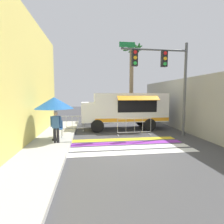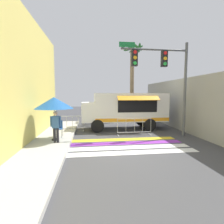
{
  "view_description": "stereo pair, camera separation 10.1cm",
  "coord_description": "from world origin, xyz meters",
  "px_view_note": "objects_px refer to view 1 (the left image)",
  "views": [
    {
      "loc": [
        -1.77,
        -7.92,
        2.56
      ],
      "look_at": [
        -0.28,
        2.98,
        1.46
      ],
      "focal_mm": 28.0,
      "sensor_mm": 36.0,
      "label": 1
    },
    {
      "loc": [
        -1.67,
        -7.93,
        2.56
      ],
      "look_at": [
        -0.28,
        2.98,
        1.46
      ],
      "focal_mm": 28.0,
      "sensor_mm": 36.0,
      "label": 2
    }
  ],
  "objects_px": {
    "barricade_side": "(72,124)",
    "traffic_signal_pole": "(164,70)",
    "food_truck": "(123,108)",
    "barricade_front": "(134,127)",
    "folding_chair": "(58,127)",
    "palm_tree": "(131,69)",
    "vendor_person": "(56,125)",
    "patio_umbrella": "(54,103)"
  },
  "relations": [
    {
      "from": "patio_umbrella",
      "to": "traffic_signal_pole",
      "type": "bearing_deg",
      "value": 5.18
    },
    {
      "from": "food_truck",
      "to": "barricade_front",
      "type": "bearing_deg",
      "value": -81.7
    },
    {
      "from": "traffic_signal_pole",
      "to": "vendor_person",
      "type": "xyz_separation_m",
      "value": [
        -6.03,
        -1.07,
        -2.92
      ]
    },
    {
      "from": "food_truck",
      "to": "vendor_person",
      "type": "bearing_deg",
      "value": -137.7
    },
    {
      "from": "vendor_person",
      "to": "barricade_front",
      "type": "relative_size",
      "value": 0.72
    },
    {
      "from": "food_truck",
      "to": "barricade_front",
      "type": "relative_size",
      "value": 2.8
    },
    {
      "from": "traffic_signal_pole",
      "to": "vendor_person",
      "type": "distance_m",
      "value": 6.78
    },
    {
      "from": "palm_tree",
      "to": "traffic_signal_pole",
      "type": "bearing_deg",
      "value": -86.48
    },
    {
      "from": "vendor_person",
      "to": "food_truck",
      "type": "bearing_deg",
      "value": 46.46
    },
    {
      "from": "traffic_signal_pole",
      "to": "patio_umbrella",
      "type": "bearing_deg",
      "value": -174.82
    },
    {
      "from": "folding_chair",
      "to": "traffic_signal_pole",
      "type": "bearing_deg",
      "value": -5.4
    },
    {
      "from": "barricade_front",
      "to": "barricade_side",
      "type": "bearing_deg",
      "value": 156.21
    },
    {
      "from": "folding_chair",
      "to": "palm_tree",
      "type": "bearing_deg",
      "value": 43.23
    },
    {
      "from": "palm_tree",
      "to": "patio_umbrella",
      "type": "bearing_deg",
      "value": -129.99
    },
    {
      "from": "folding_chair",
      "to": "vendor_person",
      "type": "distance_m",
      "value": 1.29
    },
    {
      "from": "vendor_person",
      "to": "folding_chair",
      "type": "bearing_deg",
      "value": 99.14
    },
    {
      "from": "food_truck",
      "to": "patio_umbrella",
      "type": "height_order",
      "value": "food_truck"
    },
    {
      "from": "patio_umbrella",
      "to": "palm_tree",
      "type": "xyz_separation_m",
      "value": [
        5.78,
        6.9,
        2.81
      ]
    },
    {
      "from": "barricade_side",
      "to": "barricade_front",
      "type": "bearing_deg",
      "value": -23.79
    },
    {
      "from": "food_truck",
      "to": "vendor_person",
      "type": "xyz_separation_m",
      "value": [
        -4.16,
        -3.79,
        -0.51
      ]
    },
    {
      "from": "folding_chair",
      "to": "barricade_side",
      "type": "distance_m",
      "value": 2.34
    },
    {
      "from": "patio_umbrella",
      "to": "palm_tree",
      "type": "distance_m",
      "value": 9.43
    },
    {
      "from": "barricade_side",
      "to": "palm_tree",
      "type": "bearing_deg",
      "value": 37.01
    },
    {
      "from": "vendor_person",
      "to": "palm_tree",
      "type": "height_order",
      "value": "palm_tree"
    },
    {
      "from": "folding_chair",
      "to": "barricade_side",
      "type": "bearing_deg",
      "value": 72.08
    },
    {
      "from": "folding_chair",
      "to": "palm_tree",
      "type": "distance_m",
      "value": 9.43
    },
    {
      "from": "patio_umbrella",
      "to": "folding_chair",
      "type": "xyz_separation_m",
      "value": [
        0.04,
        0.73,
        -1.41
      ]
    },
    {
      "from": "food_truck",
      "to": "traffic_signal_pole",
      "type": "bearing_deg",
      "value": -55.58
    },
    {
      "from": "vendor_person",
      "to": "patio_umbrella",
      "type": "bearing_deg",
      "value": 110.49
    },
    {
      "from": "barricade_front",
      "to": "palm_tree",
      "type": "height_order",
      "value": "palm_tree"
    },
    {
      "from": "folding_chair",
      "to": "palm_tree",
      "type": "relative_size",
      "value": 0.12
    },
    {
      "from": "barricade_side",
      "to": "traffic_signal_pole",
      "type": "bearing_deg",
      "value": -23.64
    },
    {
      "from": "food_truck",
      "to": "patio_umbrella",
      "type": "relative_size",
      "value": 2.7
    },
    {
      "from": "folding_chair",
      "to": "patio_umbrella",
      "type": "bearing_deg",
      "value": -96.94
    },
    {
      "from": "folding_chair",
      "to": "vendor_person",
      "type": "xyz_separation_m",
      "value": [
        0.11,
        -1.24,
        0.34
      ]
    },
    {
      "from": "vendor_person",
      "to": "palm_tree",
      "type": "xyz_separation_m",
      "value": [
        5.64,
        7.4,
        3.89
      ]
    },
    {
      "from": "barricade_side",
      "to": "folding_chair",
      "type": "bearing_deg",
      "value": -104.13
    },
    {
      "from": "food_truck",
      "to": "traffic_signal_pole",
      "type": "xyz_separation_m",
      "value": [
        1.86,
        -2.72,
        2.41
      ]
    },
    {
      "from": "food_truck",
      "to": "palm_tree",
      "type": "height_order",
      "value": "palm_tree"
    },
    {
      "from": "patio_umbrella",
      "to": "vendor_person",
      "type": "relative_size",
      "value": 1.44
    },
    {
      "from": "food_truck",
      "to": "patio_umbrella",
      "type": "xyz_separation_m",
      "value": [
        -4.31,
        -3.28,
        0.56
      ]
    },
    {
      "from": "patio_umbrella",
      "to": "vendor_person",
      "type": "bearing_deg",
      "value": -73.67
    }
  ]
}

